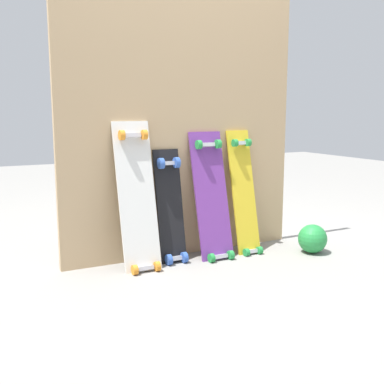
{
  "coord_description": "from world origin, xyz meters",
  "views": [
    {
      "loc": [
        -1.33,
        -2.71,
        0.95
      ],
      "look_at": [
        0.0,
        -0.07,
        0.44
      ],
      "focal_mm": 44.38,
      "sensor_mm": 36.0,
      "label": 1
    }
  ],
  "objects_px": {
    "skateboard_black": "(171,211)",
    "skateboard_yellow": "(244,197)",
    "skateboard_white": "(138,202)",
    "skateboard_purple": "(212,201)",
    "rubber_ball": "(313,239)"
  },
  "relations": [
    {
      "from": "skateboard_black",
      "to": "rubber_ball",
      "type": "relative_size",
      "value": 3.97
    },
    {
      "from": "skateboard_purple",
      "to": "rubber_ball",
      "type": "height_order",
      "value": "skateboard_purple"
    },
    {
      "from": "skateboard_black",
      "to": "skateboard_yellow",
      "type": "relative_size",
      "value": 0.87
    },
    {
      "from": "skateboard_white",
      "to": "skateboard_purple",
      "type": "relative_size",
      "value": 1.08
    },
    {
      "from": "skateboard_purple",
      "to": "skateboard_white",
      "type": "bearing_deg",
      "value": 179.76
    },
    {
      "from": "skateboard_white",
      "to": "skateboard_purple",
      "type": "bearing_deg",
      "value": -0.24
    },
    {
      "from": "skateboard_purple",
      "to": "skateboard_yellow",
      "type": "relative_size",
      "value": 0.99
    },
    {
      "from": "skateboard_white",
      "to": "skateboard_yellow",
      "type": "xyz_separation_m",
      "value": [
        0.76,
        0.01,
        -0.04
      ]
    },
    {
      "from": "skateboard_white",
      "to": "rubber_ball",
      "type": "distance_m",
      "value": 1.22
    },
    {
      "from": "skateboard_black",
      "to": "rubber_ball",
      "type": "xyz_separation_m",
      "value": [
        0.92,
        -0.28,
        -0.23
      ]
    },
    {
      "from": "skateboard_white",
      "to": "skateboard_black",
      "type": "xyz_separation_m",
      "value": [
        0.23,
        0.03,
        -0.09
      ]
    },
    {
      "from": "rubber_ball",
      "to": "skateboard_white",
      "type": "bearing_deg",
      "value": 167.75
    },
    {
      "from": "skateboard_purple",
      "to": "skateboard_yellow",
      "type": "xyz_separation_m",
      "value": [
        0.25,
        0.01,
        0.0
      ]
    },
    {
      "from": "skateboard_white",
      "to": "skateboard_yellow",
      "type": "relative_size",
      "value": 1.07
    },
    {
      "from": "skateboard_purple",
      "to": "rubber_ball",
      "type": "xyz_separation_m",
      "value": [
        0.64,
        -0.25,
        -0.27
      ]
    }
  ]
}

